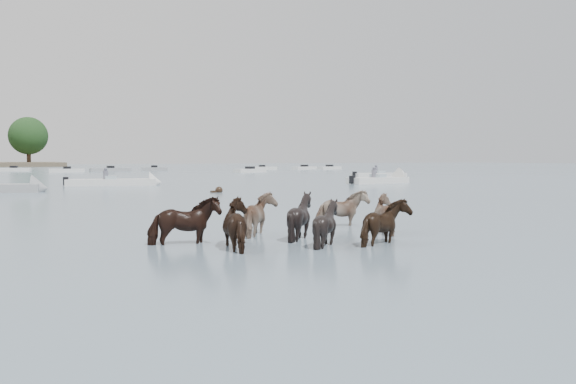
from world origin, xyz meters
name	(u,v)px	position (x,y,z in m)	size (l,w,h in m)	color
ground	(282,237)	(0.00, 0.00, 0.00)	(400.00, 400.00, 0.00)	slate
pony_herd	(302,222)	(0.28, -0.57, 0.41)	(7.01, 4.50, 1.40)	black
swimming_pony	(218,191)	(5.30, 19.00, 0.10)	(0.72, 0.44, 0.44)	black
motorboat_b	(4,188)	(-5.78, 24.79, 0.22)	(6.21, 2.79, 1.92)	gray
motorboat_c	(123,182)	(2.18, 30.39, 0.22)	(6.90, 3.10, 1.92)	silver
motorboat_d	(385,180)	(21.70, 25.17, 0.22)	(6.11, 2.42, 1.92)	silver
motorboat_e	(386,175)	(29.86, 36.14, 0.22)	(6.36, 2.12, 1.92)	silver
distant_flotilla	(39,171)	(-0.36, 76.13, 0.26)	(104.31, 26.39, 0.93)	silver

